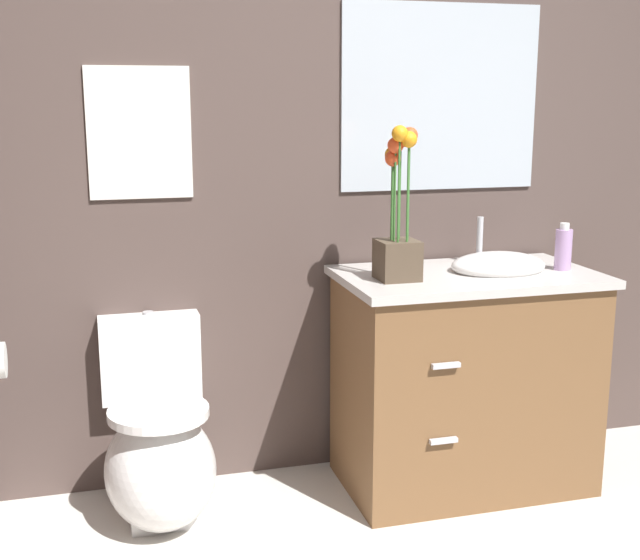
# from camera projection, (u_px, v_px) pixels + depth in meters

# --- Properties ---
(wall_back) EXTENTS (4.42, 0.05, 2.50)m
(wall_back) POSITION_uv_depth(u_px,v_px,m) (413.00, 150.00, 3.26)
(wall_back) COLOR #4C3D38
(wall_back) RESTS_ON ground_plane
(toilet) EXTENTS (0.38, 0.59, 0.69)m
(toilet) POSITION_uv_depth(u_px,v_px,m) (159.00, 452.00, 2.92)
(toilet) COLOR white
(toilet) RESTS_ON ground_plane
(vanity_cabinet) EXTENTS (0.94, 0.56, 1.00)m
(vanity_cabinet) POSITION_uv_depth(u_px,v_px,m) (465.00, 377.00, 3.16)
(vanity_cabinet) COLOR brown
(vanity_cabinet) RESTS_ON ground_plane
(flower_vase) EXTENTS (0.14, 0.14, 0.54)m
(flower_vase) POSITION_uv_depth(u_px,v_px,m) (398.00, 224.00, 2.92)
(flower_vase) COLOR #4C3D2D
(flower_vase) RESTS_ON vanity_cabinet
(soap_bottle) EXTENTS (0.06, 0.06, 0.18)m
(soap_bottle) POSITION_uv_depth(u_px,v_px,m) (563.00, 249.00, 3.11)
(soap_bottle) COLOR #B28CBF
(soap_bottle) RESTS_ON vanity_cabinet
(wall_poster) EXTENTS (0.36, 0.01, 0.46)m
(wall_poster) POSITION_uv_depth(u_px,v_px,m) (139.00, 133.00, 2.94)
(wall_poster) COLOR silver
(wall_mirror) EXTENTS (0.80, 0.01, 0.70)m
(wall_mirror) POSITION_uv_depth(u_px,v_px,m) (441.00, 98.00, 3.22)
(wall_mirror) COLOR #B2BCC6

